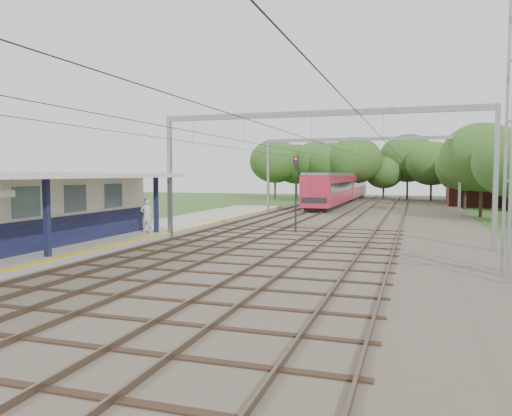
% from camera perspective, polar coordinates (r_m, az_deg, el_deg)
% --- Properties ---
extents(ground, '(160.00, 160.00, 0.00)m').
position_cam_1_polar(ground, '(14.13, -20.13, -11.67)').
color(ground, '#2D4C1E').
rests_on(ground, ground).
extents(ballast_bed, '(18.00, 90.00, 0.10)m').
position_cam_1_polar(ballast_bed, '(41.11, 11.52, -1.30)').
color(ballast_bed, '#473D33').
rests_on(ballast_bed, ground).
extents(platform, '(5.00, 52.00, 0.35)m').
position_cam_1_polar(platform, '(29.61, -14.96, -3.12)').
color(platform, gray).
rests_on(platform, ground).
extents(yellow_stripe, '(0.45, 52.00, 0.01)m').
position_cam_1_polar(yellow_stripe, '(28.44, -11.14, -2.98)').
color(yellow_stripe, yellow).
rests_on(yellow_stripe, platform).
extents(station_building, '(3.41, 18.00, 3.40)m').
position_cam_1_polar(station_building, '(24.81, -26.52, -0.40)').
color(station_building, beige).
rests_on(station_building, platform).
extents(canopy, '(6.40, 20.00, 3.44)m').
position_cam_1_polar(canopy, '(23.27, -26.40, 3.28)').
color(canopy, '#121539').
rests_on(canopy, platform).
extents(rail_tracks, '(11.80, 88.00, 0.15)m').
position_cam_1_polar(rail_tracks, '(41.44, 8.08, -1.05)').
color(rail_tracks, brown).
rests_on(rail_tracks, ballast_bed).
extents(catenary_system, '(17.22, 88.00, 7.00)m').
position_cam_1_polar(catenary_system, '(36.38, 9.85, 6.66)').
color(catenary_system, gray).
rests_on(catenary_system, ground).
extents(tree_band, '(31.72, 30.88, 8.82)m').
position_cam_1_polar(tree_band, '(67.99, 13.95, 4.81)').
color(tree_band, '#382619').
rests_on(tree_band, ground).
extents(house_far, '(8.00, 6.12, 8.66)m').
position_cam_1_polar(house_far, '(63.16, 24.69, 3.11)').
color(house_far, brown).
rests_on(house_far, ground).
extents(person, '(0.81, 0.61, 2.02)m').
position_cam_1_polar(person, '(29.00, -12.38, -0.87)').
color(person, beige).
rests_on(person, platform).
extents(train, '(2.85, 35.54, 3.75)m').
position_cam_1_polar(train, '(63.88, 9.74, 2.39)').
color(train, black).
rests_on(train, ballast_bed).
extents(signal_post, '(0.35, 0.29, 4.81)m').
position_cam_1_polar(signal_post, '(31.01, 4.58, 2.82)').
color(signal_post, black).
rests_on(signal_post, ground).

